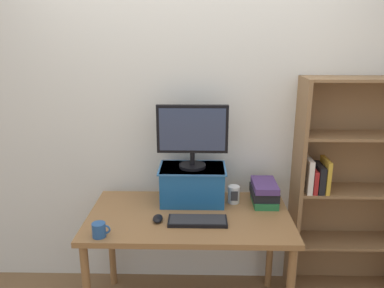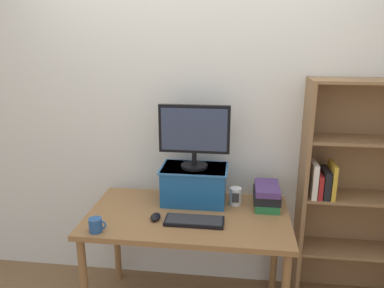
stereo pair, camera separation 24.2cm
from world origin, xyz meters
name	(u,v)px [view 1 (the left image)]	position (x,y,z in m)	size (l,w,h in m)	color
back_wall	(191,121)	(0.00, 0.47, 1.30)	(7.00, 0.08, 2.60)	silver
desk	(189,226)	(0.00, 0.00, 0.69)	(1.33, 0.74, 0.78)	olive
bookshelf_unit	(350,188)	(1.17, 0.32, 0.83)	(0.87, 0.28, 1.64)	olive
riser_box	(192,184)	(0.02, 0.20, 0.91)	(0.46, 0.30, 0.26)	#195189
computer_monitor	(192,133)	(0.02, 0.20, 1.28)	(0.48, 0.18, 0.44)	black
keyboard	(198,221)	(0.06, -0.11, 0.79)	(0.37, 0.15, 0.02)	black
computer_mouse	(158,219)	(-0.20, -0.10, 0.79)	(0.06, 0.10, 0.04)	black
book_stack	(264,193)	(0.52, 0.18, 0.86)	(0.18, 0.27, 0.15)	#236B38
coffee_mug	(99,230)	(-0.52, -0.30, 0.82)	(0.11, 0.08, 0.09)	#234C84
desk_speaker	(234,194)	(0.31, 0.19, 0.84)	(0.08, 0.09, 0.12)	silver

